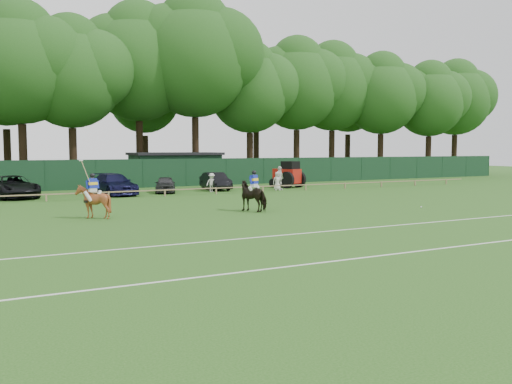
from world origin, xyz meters
TOP-DOWN VIEW (x-y plane):
  - ground at (0.00, 0.00)m, footprint 160.00×160.00m
  - horse_dark at (2.41, 6.87)m, footprint 1.66×2.18m
  - horse_chestnut at (-6.01, 7.81)m, footprint 1.53×1.67m
  - suv_black at (-8.75, 21.58)m, footprint 3.64×5.97m
  - sedan_navy at (-1.92, 21.00)m, footprint 2.87×5.61m
  - hatch_grey at (2.04, 21.05)m, footprint 2.62×4.01m
  - estate_black at (6.62, 21.82)m, footprint 1.90×4.48m
  - spectator_left at (5.53, 20.09)m, footprint 1.02×0.67m
  - spectator_mid at (11.16, 19.13)m, footprint 1.25×0.98m
  - spectator_right at (10.95, 19.10)m, footprint 0.85×0.68m
  - rider_dark at (2.42, 6.86)m, footprint 0.90×0.58m
  - rider_chestnut at (-6.01, 7.80)m, footprint 0.95×0.54m
  - polo_ball at (11.77, 3.84)m, footprint 0.09×0.09m
  - pitch_lines at (0.00, -3.50)m, footprint 60.00×5.10m
  - pitch_rail at (0.00, 18.00)m, footprint 62.10×0.10m
  - perimeter_fence at (0.00, 27.00)m, footprint 92.08×0.08m
  - utility_shed at (6.00, 30.00)m, footprint 8.40×4.40m
  - tree_row at (2.00, 35.00)m, footprint 96.00×12.00m
  - tractor at (13.36, 21.36)m, footprint 2.63×3.19m

SIDE VIEW (x-z plane):
  - ground at x=0.00m, z-range 0.00..0.00m
  - tree_row at x=2.00m, z-range -10.50..10.50m
  - pitch_lines at x=0.00m, z-range 0.00..0.01m
  - polo_ball at x=11.77m, z-range 0.00..0.09m
  - pitch_rail at x=0.00m, z-range 0.20..0.70m
  - hatch_grey at x=2.04m, z-range 0.00..1.27m
  - estate_black at x=6.62m, z-range 0.00..1.44m
  - spectator_left at x=5.53m, z-range 0.00..1.48m
  - spectator_right at x=10.95m, z-range 0.00..1.51m
  - suv_black at x=-8.75m, z-range 0.00..1.55m
  - sedan_navy at x=-1.92m, z-range 0.00..1.56m
  - horse_chestnut at x=-6.01m, z-range 0.00..1.66m
  - horse_dark at x=2.41m, z-range 0.00..1.68m
  - spectator_mid at x=11.16m, z-range 0.00..1.97m
  - tractor at x=13.36m, z-range -0.06..2.24m
  - perimeter_fence at x=0.00m, z-range 0.00..2.50m
  - utility_shed at x=6.00m, z-range 0.02..3.06m
  - rider_chestnut at x=-6.01m, z-range 0.55..2.60m
  - rider_dark at x=2.42m, z-range 0.88..2.29m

